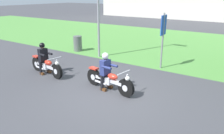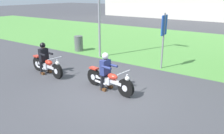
{
  "view_description": "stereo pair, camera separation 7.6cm",
  "coord_description": "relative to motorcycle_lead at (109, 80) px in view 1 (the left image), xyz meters",
  "views": [
    {
      "loc": [
        3.94,
        -5.72,
        3.41
      ],
      "look_at": [
        -0.27,
        0.65,
        0.85
      ],
      "focal_mm": 35.2,
      "sensor_mm": 36.0,
      "label": 1
    },
    {
      "loc": [
        4.0,
        -5.68,
        3.41
      ],
      "look_at": [
        -0.27,
        0.65,
        0.85
      ],
      "focal_mm": 35.2,
      "sensor_mm": 36.0,
      "label": 2
    }
  ],
  "objects": [
    {
      "name": "motorcycle_follow",
      "position": [
        -3.26,
        -0.12,
        -0.0
      ],
      "size": [
        2.19,
        0.66,
        0.88
      ],
      "rotation": [
        0.0,
        0.0,
        -0.14
      ],
      "color": "black",
      "rests_on": "ground"
    },
    {
      "name": "rider_follow",
      "position": [
        -3.42,
        -0.09,
        0.42
      ],
      "size": [
        0.59,
        0.51,
        1.4
      ],
      "rotation": [
        0.0,
        0.0,
        -0.14
      ],
      "color": "black",
      "rests_on": "ground"
    },
    {
      "name": "motorcycle_lead",
      "position": [
        0.0,
        0.0,
        0.0
      ],
      "size": [
        2.23,
        0.67,
        0.88
      ],
      "rotation": [
        0.0,
        0.0,
        -0.14
      ],
      "color": "black",
      "rests_on": "ground"
    },
    {
      "name": "sign_banner",
      "position": [
        0.63,
        3.48,
        1.33
      ],
      "size": [
        0.08,
        0.6,
        2.6
      ],
      "color": "gray",
      "rests_on": "ground"
    },
    {
      "name": "grass_verge",
      "position": [
        0.26,
        9.17,
        -0.39
      ],
      "size": [
        60.0,
        12.0,
        0.01
      ],
      "primitive_type": "cube",
      "color": "#549342",
      "rests_on": "ground"
    },
    {
      "name": "rider_lead",
      "position": [
        -0.17,
        0.03,
        0.42
      ],
      "size": [
        0.59,
        0.51,
        1.41
      ],
      "rotation": [
        0.0,
        0.0,
        -0.14
      ],
      "color": "black",
      "rests_on": "ground"
    },
    {
      "name": "trash_can",
      "position": [
        -4.94,
        3.81,
        0.07
      ],
      "size": [
        0.52,
        0.52,
        0.94
      ],
      "primitive_type": "cylinder",
      "color": "#595E5B",
      "rests_on": "ground"
    },
    {
      "name": "ground",
      "position": [
        0.26,
        -0.45,
        -0.4
      ],
      "size": [
        120.0,
        120.0,
        0.0
      ],
      "primitive_type": "plane",
      "color": "#424247"
    }
  ]
}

